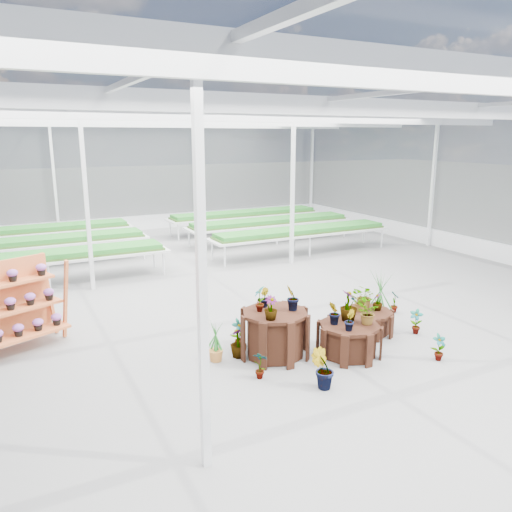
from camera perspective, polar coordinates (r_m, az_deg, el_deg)
name	(u,v)px	position (r m, az deg, el deg)	size (l,w,h in m)	color
ground_plane	(268,319)	(10.92, 1.34, -7.25)	(24.00, 24.00, 0.00)	gray
greenhouse_shell	(268,217)	(10.34, 1.41, 4.49)	(18.00, 24.00, 4.50)	white
steel_frame	(268,217)	(10.34, 1.41, 4.49)	(18.00, 24.00, 4.50)	silver
nursery_benches	(167,241)	(17.24, -10.09, 1.74)	(16.00, 7.00, 0.84)	silver
plinth_tall	(275,334)	(9.07, 2.16, -8.86)	(1.23, 1.23, 0.84)	black
plinth_mid	(349,340)	(9.27, 10.58, -9.38)	(1.13, 1.13, 0.60)	black
plinth_low	(367,322)	(10.39, 12.62, -7.34)	(1.02, 1.02, 0.46)	black
shelf_rack	(20,306)	(10.25, -25.38, -5.14)	(1.55, 0.82, 1.64)	#C15C2E
nursery_plants	(328,315)	(9.63, 8.28, -6.68)	(4.88, 2.88, 1.33)	#236B25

